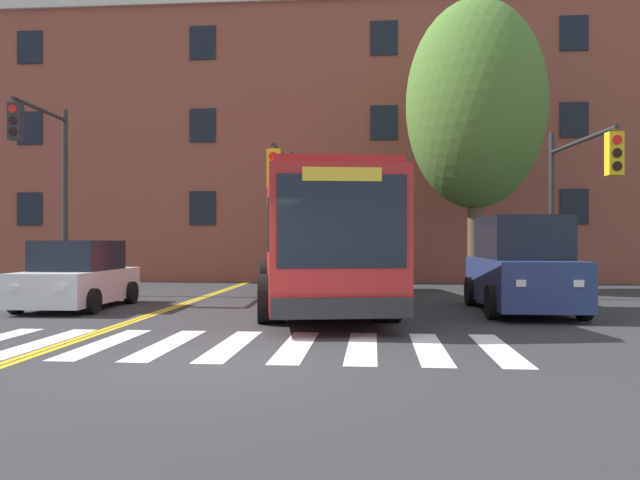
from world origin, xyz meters
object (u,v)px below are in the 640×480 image
object	(u,v)px
traffic_light_near_corner	(577,183)
city_bus	(315,240)
traffic_light_far_corner	(46,165)
car_teal_behind_bus	(327,262)
traffic_light_overhead	(284,193)
car_navy_far_lane	(521,267)
car_white_near_lane	(78,277)
street_tree_curbside_large	(475,105)

from	to	relation	value
traffic_light_near_corner	city_bus	bearing A→B (deg)	-176.91
traffic_light_far_corner	car_teal_behind_bus	bearing A→B (deg)	43.45
city_bus	traffic_light_far_corner	xyz separation A→B (m)	(-8.06, 1.04, 2.21)
city_bus	traffic_light_overhead	xyz separation A→B (m)	(-1.02, 1.24, 1.36)
traffic_light_near_corner	traffic_light_far_corner	xyz separation A→B (m)	(-15.00, 0.67, 0.71)
car_navy_far_lane	car_teal_behind_bus	bearing A→B (deg)	118.61
car_navy_far_lane	traffic_light_near_corner	size ratio (longest dim) A/B	0.96
city_bus	car_white_near_lane	size ratio (longest dim) A/B	3.01
city_bus	car_teal_behind_bus	distance (m)	8.50
traffic_light_near_corner	street_tree_curbside_large	size ratio (longest dim) A/B	0.49
car_white_near_lane	car_navy_far_lane	world-z (taller)	car_navy_far_lane
traffic_light_near_corner	traffic_light_far_corner	bearing A→B (deg)	177.44
traffic_light_near_corner	traffic_light_far_corner	size ratio (longest dim) A/B	0.84
city_bus	car_teal_behind_bus	bearing A→B (deg)	91.68
traffic_light_overhead	car_teal_behind_bus	bearing A→B (deg)	83.87
car_white_near_lane	car_teal_behind_bus	distance (m)	11.34
car_white_near_lane	traffic_light_near_corner	distance (m)	13.20
street_tree_curbside_large	car_navy_far_lane	bearing A→B (deg)	-89.39
car_teal_behind_bus	traffic_light_far_corner	distance (m)	11.20
city_bus	car_navy_far_lane	world-z (taller)	city_bus
traffic_light_far_corner	car_white_near_lane	bearing A→B (deg)	-48.38
car_white_near_lane	traffic_light_near_corner	world-z (taller)	traffic_light_near_corner
traffic_light_overhead	street_tree_curbside_large	xyz separation A→B (m)	(6.05, 3.56, 3.22)
car_navy_far_lane	traffic_light_overhead	bearing A→B (deg)	157.10
traffic_light_near_corner	traffic_light_overhead	distance (m)	8.01
traffic_light_near_corner	traffic_light_far_corner	world-z (taller)	traffic_light_far_corner
car_navy_far_lane	street_tree_curbside_large	size ratio (longest dim) A/B	0.48
car_navy_far_lane	traffic_light_overhead	xyz separation A→B (m)	(-6.11, 2.58, 2.03)
street_tree_curbside_large	car_teal_behind_bus	bearing A→B (deg)	145.33
car_navy_far_lane	traffic_light_far_corner	world-z (taller)	traffic_light_far_corner
city_bus	car_teal_behind_bus	xyz separation A→B (m)	(-0.25, 8.45, -0.90)
street_tree_curbside_large	car_white_near_lane	bearing A→B (deg)	-150.60
car_white_near_lane	traffic_light_overhead	bearing A→B (deg)	28.06
car_white_near_lane	traffic_light_overhead	distance (m)	6.01
traffic_light_near_corner	car_white_near_lane	bearing A→B (deg)	-172.27
car_white_near_lane	street_tree_curbside_large	bearing A→B (deg)	29.40
traffic_light_far_corner	street_tree_curbside_large	xyz separation A→B (m)	(13.09, 3.75, 2.37)
car_white_near_lane	street_tree_curbside_large	world-z (taller)	street_tree_curbside_large
car_teal_behind_bus	street_tree_curbside_large	bearing A→B (deg)	-34.67
car_white_near_lane	city_bus	bearing A→B (deg)	13.04
street_tree_curbside_large	city_bus	bearing A→B (deg)	-136.34
car_white_near_lane	car_teal_behind_bus	world-z (taller)	car_teal_behind_bus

